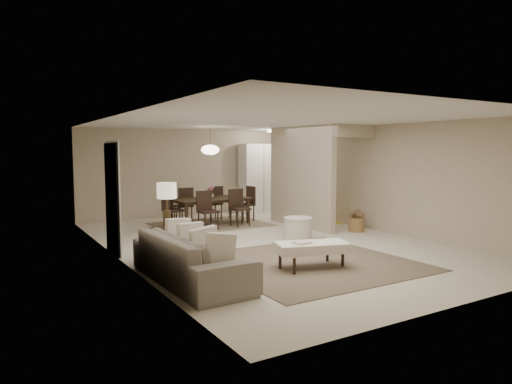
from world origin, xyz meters
TOP-DOWN VIEW (x-y plane):
  - floor at (0.00, 0.00)m, footprint 9.00×9.00m
  - ceiling at (0.00, 0.00)m, footprint 9.00×9.00m
  - back_wall at (0.00, 4.50)m, footprint 6.00×0.00m
  - left_wall at (-3.00, 0.00)m, footprint 0.00×9.00m
  - right_wall at (3.00, 0.00)m, footprint 0.00×9.00m
  - partition at (1.80, 1.25)m, footprint 0.15×2.50m
  - doorway at (-2.97, 0.60)m, footprint 0.04×0.90m
  - pantry_cabinet at (2.35, 4.15)m, footprint 1.20×0.55m
  - flush_light at (2.30, 3.20)m, footprint 0.44×0.44m
  - living_rug at (-0.27, -1.84)m, footprint 3.20×3.20m
  - sofa at (-2.45, -1.84)m, footprint 2.42×1.02m
  - ottoman_bench at (-0.47, -2.14)m, footprint 1.27×0.85m
  - side_table at (-2.40, -0.73)m, footprint 0.62×0.62m
  - table_lamp at (-2.40, -0.73)m, footprint 0.32×0.32m
  - round_pouf at (0.74, -0.10)m, footprint 0.61×0.61m
  - wicker_basket at (2.51, 0.00)m, footprint 0.49×0.49m
  - dining_rug at (-0.01, 2.67)m, footprint 2.80×2.10m
  - dining_table at (-0.01, 2.67)m, footprint 2.00×1.19m
  - dining_chairs at (-0.01, 2.67)m, footprint 2.53×1.89m
  - vase at (-0.01, 2.67)m, footprint 0.20×0.20m
  - yellow_mat at (2.55, 1.30)m, footprint 0.97×0.60m
  - pendant_light at (-0.01, 2.67)m, footprint 0.46×0.46m

SIDE VIEW (x-z plane):
  - floor at x=0.00m, z-range 0.00..0.00m
  - living_rug at x=-0.27m, z-range 0.00..0.01m
  - dining_rug at x=-0.01m, z-range 0.00..0.01m
  - yellow_mat at x=2.55m, z-range 0.00..0.01m
  - wicker_basket at x=2.51m, z-range 0.00..0.31m
  - round_pouf at x=0.74m, z-range 0.00..0.48m
  - side_table at x=-2.40m, z-range 0.00..0.61m
  - ottoman_bench at x=-0.47m, z-range 0.13..0.54m
  - dining_table at x=-0.01m, z-range 0.00..0.68m
  - sofa at x=-2.45m, z-range 0.00..0.70m
  - dining_chairs at x=-0.01m, z-range 0.00..0.94m
  - vase at x=-0.01m, z-range 0.68..0.86m
  - doorway at x=-2.97m, z-range 0.00..2.04m
  - pantry_cabinet at x=2.35m, z-range 0.00..2.10m
  - table_lamp at x=-2.40m, z-range 0.80..1.56m
  - back_wall at x=0.00m, z-range -1.75..4.25m
  - left_wall at x=-3.00m, z-range -3.25..5.75m
  - right_wall at x=3.00m, z-range -3.25..5.75m
  - partition at x=1.80m, z-range 0.00..2.50m
  - pendant_light at x=-0.01m, z-range 1.57..2.27m
  - flush_light at x=2.30m, z-range 2.44..2.48m
  - ceiling at x=0.00m, z-range 2.50..2.50m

